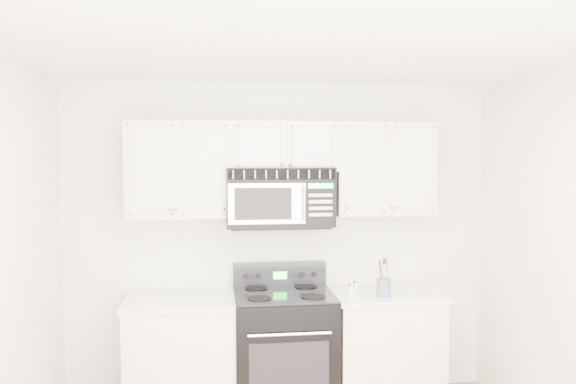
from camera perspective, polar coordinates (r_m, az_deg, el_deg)
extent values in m
cube|color=white|center=(2.97, 3.35, 15.34)|extent=(3.50, 3.50, 0.01)
cube|color=silver|center=(4.69, -0.71, -4.92)|extent=(3.50, 0.01, 2.60)
cube|color=silver|center=(4.57, -10.65, -16.34)|extent=(0.82, 0.63, 0.88)
cube|color=silver|center=(4.44, -10.72, -10.75)|extent=(0.86, 0.65, 0.04)
cube|color=silver|center=(4.76, 9.74, -15.52)|extent=(0.82, 0.63, 0.88)
cube|color=silver|center=(4.63, 9.81, -10.13)|extent=(0.86, 0.65, 0.04)
cube|color=black|center=(4.58, -0.44, -15.99)|extent=(0.77, 0.66, 0.92)
cube|color=black|center=(4.27, 0.13, -17.61)|extent=(0.59, 0.01, 0.40)
cylinder|color=silver|center=(4.16, 0.18, -14.26)|extent=(0.61, 0.02, 0.02)
cube|color=black|center=(4.44, -0.44, -10.34)|extent=(0.77, 0.66, 0.02)
cube|color=black|center=(4.70, -0.87, -8.36)|extent=(0.77, 0.08, 0.20)
cube|color=#10F437|center=(4.66, -0.81, -8.47)|extent=(0.11, 0.00, 0.06)
cube|color=silver|center=(4.45, -11.01, 2.25)|extent=(0.80, 0.33, 0.75)
cube|color=silver|center=(4.65, 9.63, 2.32)|extent=(0.80, 0.33, 0.75)
cube|color=silver|center=(4.48, -0.47, 4.63)|extent=(0.84, 0.33, 0.39)
sphere|color=gold|center=(4.28, -11.39, -1.76)|extent=(0.03, 0.03, 0.03)
sphere|color=gold|center=(4.27, -6.57, -1.72)|extent=(0.03, 0.03, 0.03)
sphere|color=gold|center=(4.39, 6.06, -1.57)|extent=(0.03, 0.03, 0.03)
sphere|color=gold|center=(4.49, 10.53, -1.50)|extent=(0.03, 0.03, 0.03)
sphere|color=gold|center=(4.29, -0.57, 2.87)|extent=(0.03, 0.03, 0.03)
sphere|color=gold|center=(4.29, 0.23, 2.87)|extent=(0.03, 0.03, 0.03)
cylinder|color=#AC1623|center=(4.29, 0.17, 2.05)|extent=(0.00, 0.00, 0.12)
sphere|color=gold|center=(4.30, 0.17, 1.16)|extent=(0.04, 0.04, 0.04)
cube|color=black|center=(4.44, -0.91, -0.45)|extent=(0.84, 0.42, 0.46)
cube|color=beige|center=(4.23, -0.60, 1.81)|extent=(0.82, 0.01, 0.08)
cube|color=#A6A5AA|center=(4.22, -2.14, -1.19)|extent=(0.59, 0.01, 0.31)
cube|color=black|center=(4.21, -2.53, -1.20)|extent=(0.43, 0.01, 0.24)
cube|color=black|center=(4.27, 3.32, -1.13)|extent=(0.23, 0.01, 0.31)
cube|color=#10F437|center=(4.26, 3.34, 0.63)|extent=(0.19, 0.00, 0.04)
cylinder|color=silver|center=(4.22, 1.67, -1.19)|extent=(0.02, 0.02, 0.26)
cylinder|color=slate|center=(4.44, 9.71, -9.55)|extent=(0.11, 0.11, 0.14)
cylinder|color=#915B40|center=(4.44, 10.09, -8.64)|extent=(0.01, 0.01, 0.24)
cylinder|color=black|center=(4.44, 9.43, -8.49)|extent=(0.01, 0.01, 0.26)
cylinder|color=#915B40|center=(4.39, 9.63, -8.51)|extent=(0.01, 0.01, 0.27)
cylinder|color=silver|center=(4.52, 6.89, -9.65)|extent=(0.04, 0.04, 0.08)
cylinder|color=silver|center=(4.51, 6.90, -9.05)|extent=(0.04, 0.04, 0.02)
cylinder|color=silver|center=(4.39, 6.42, -10.00)|extent=(0.04, 0.04, 0.09)
cylinder|color=silver|center=(4.38, 6.42, -9.34)|extent=(0.04, 0.04, 0.02)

